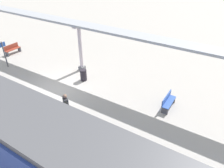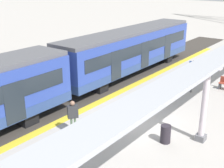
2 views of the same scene
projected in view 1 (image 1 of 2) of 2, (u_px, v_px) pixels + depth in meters
The scene contains 9 objects.
ground_plane at pixel (55, 89), 15.22m from camera, with size 176.00×176.00×0.00m, color #ACA69F.
tactile_edge_strip at pixel (14, 116), 12.75m from camera, with size 0.53×38.79×0.01m, color gold.
canopy_pillar_second at pixel (80, 48), 16.66m from camera, with size 1.10×0.44×3.68m.
canopy_beam at pixel (80, 24), 15.56m from camera, with size 1.20×31.28×0.16m, color #A8AAB2.
bench_near_end at pixel (168, 101), 13.21m from camera, with size 1.50×0.45×0.86m.
bench_mid_platform at pixel (12, 49), 20.16m from camera, with size 1.50×0.44×0.86m.
trash_bin at pixel (83, 75), 16.01m from camera, with size 0.48×0.48×0.86m, color #28232B.
platform_info_sign at pixel (4, 52), 17.39m from camera, with size 0.56×0.10×2.20m.
passenger_waiting_near_edge at pixel (66, 104), 11.92m from camera, with size 0.46×0.54×1.73m.
Camera 1 is at (-8.63, -10.17, 8.38)m, focal length 34.40 mm.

